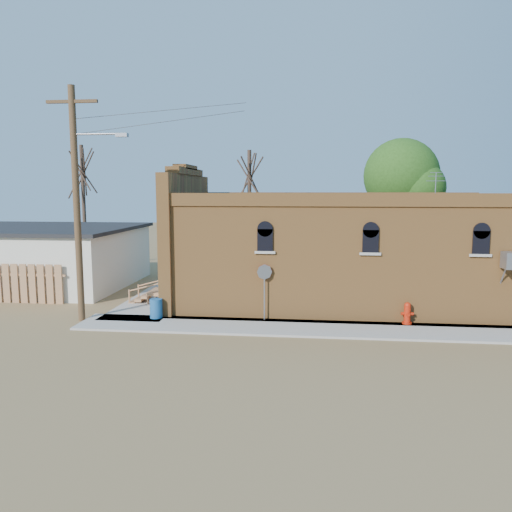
# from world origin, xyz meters

# --- Properties ---
(ground) EXTENTS (120.00, 120.00, 0.00)m
(ground) POSITION_xyz_m (0.00, 0.00, 0.00)
(ground) COLOR brown
(ground) RESTS_ON ground
(sidewalk_south) EXTENTS (19.00, 2.20, 0.08)m
(sidewalk_south) POSITION_xyz_m (1.50, 0.90, 0.04)
(sidewalk_south) COLOR #9E9991
(sidewalk_south) RESTS_ON ground
(sidewalk_west) EXTENTS (2.60, 10.00, 0.08)m
(sidewalk_west) POSITION_xyz_m (-6.30, 6.00, 0.04)
(sidewalk_west) COLOR #9E9991
(sidewalk_west) RESTS_ON ground
(brick_bar) EXTENTS (16.40, 7.97, 6.30)m
(brick_bar) POSITION_xyz_m (1.64, 5.49, 2.34)
(brick_bar) COLOR #B37236
(brick_bar) RESTS_ON ground
(wood_fence) EXTENTS (5.20, 0.10, 1.80)m
(wood_fence) POSITION_xyz_m (-12.80, 3.80, 0.90)
(wood_fence) COLOR #AB7D4D
(wood_fence) RESTS_ON ground
(utility_pole) EXTENTS (3.12, 0.26, 9.00)m
(utility_pole) POSITION_xyz_m (-8.14, 1.20, 4.77)
(utility_pole) COLOR #4B391E
(utility_pole) RESTS_ON ground
(tree_bare_near) EXTENTS (2.80, 2.80, 7.65)m
(tree_bare_near) POSITION_xyz_m (-3.00, 13.00, 5.96)
(tree_bare_near) COLOR #4B382A
(tree_bare_near) RESTS_ON ground
(tree_bare_far) EXTENTS (2.80, 2.80, 8.16)m
(tree_bare_far) POSITION_xyz_m (-14.00, 14.00, 6.36)
(tree_bare_far) COLOR #4B382A
(tree_bare_far) RESTS_ON ground
(tree_leafy) EXTENTS (4.40, 4.40, 8.15)m
(tree_leafy) POSITION_xyz_m (6.00, 13.50, 5.93)
(tree_leafy) COLOR #4B382A
(tree_leafy) RESTS_ON ground
(fire_hydrant) EXTENTS (0.48, 0.45, 0.84)m
(fire_hydrant) POSITION_xyz_m (4.43, 1.80, 0.49)
(fire_hydrant) COLOR #B21E0A
(fire_hydrant) RESTS_ON sidewalk_south
(stop_sign) EXTENTS (0.58, 0.24, 2.19)m
(stop_sign) POSITION_xyz_m (-1.00, 1.80, 1.77)
(stop_sign) COLOR gray
(stop_sign) RESTS_ON sidewalk_south
(trash_barrel) EXTENTS (0.59, 0.59, 0.76)m
(trash_barrel) POSITION_xyz_m (-5.30, 1.62, 0.46)
(trash_barrel) COLOR #1C538C
(trash_barrel) RESTS_ON sidewalk_west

